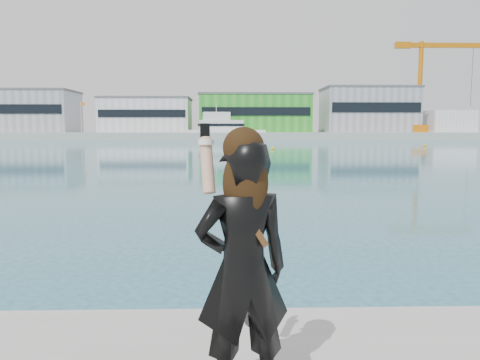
# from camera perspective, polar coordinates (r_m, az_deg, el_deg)

# --- Properties ---
(far_quay) EXTENTS (320.00, 40.00, 2.00)m
(far_quay) POSITION_cam_1_polar(r_m,az_deg,el_deg) (133.71, -1.73, 5.41)
(far_quay) COLOR #9E9E99
(far_quay) RESTS_ON ground
(warehouse_grey_left) EXTENTS (26.52, 16.36, 11.50)m
(warehouse_grey_left) POSITION_cam_1_polar(r_m,az_deg,el_deg) (142.99, -24.57, 7.62)
(warehouse_grey_left) COLOR gray
(warehouse_grey_left) RESTS_ON far_quay
(warehouse_white) EXTENTS (24.48, 15.35, 9.50)m
(warehouse_white) POSITION_cam_1_polar(r_m,az_deg,el_deg) (133.65, -11.30, 7.77)
(warehouse_white) COLOR silver
(warehouse_white) RESTS_ON far_quay
(warehouse_green) EXTENTS (30.60, 16.36, 10.50)m
(warehouse_green) POSITION_cam_1_polar(r_m,az_deg,el_deg) (131.97, 1.77, 8.12)
(warehouse_green) COLOR green
(warehouse_green) RESTS_ON far_quay
(warehouse_grey_right) EXTENTS (25.50, 15.35, 12.50)m
(warehouse_grey_right) POSITION_cam_1_polar(r_m,az_deg,el_deg) (137.59, 15.34, 8.24)
(warehouse_grey_right) COLOR gray
(warehouse_grey_right) RESTS_ON far_quay
(ancillary_shed) EXTENTS (12.00, 10.00, 6.00)m
(ancillary_shed) POSITION_cam_1_polar(r_m,az_deg,el_deg) (143.56, 24.03, 6.53)
(ancillary_shed) COLOR silver
(ancillary_shed) RESTS_ON far_quay
(dock_crane) EXTENTS (23.00, 4.00, 24.00)m
(dock_crane) POSITION_cam_1_polar(r_m,az_deg,el_deg) (136.87, 21.56, 10.91)
(dock_crane) COLOR orange
(dock_crane) RESTS_ON far_quay
(flagpole_left) EXTENTS (1.28, 0.16, 8.00)m
(flagpole_left) POSITION_cam_1_polar(r_m,az_deg,el_deg) (130.54, -18.78, 7.51)
(flagpole_left) COLOR silver
(flagpole_left) RESTS_ON far_quay
(flagpole_right) EXTENTS (1.28, 0.16, 8.00)m
(flagpole_right) POSITION_cam_1_polar(r_m,az_deg,el_deg) (126.61, 8.40, 7.82)
(flagpole_right) COLOR silver
(flagpole_right) RESTS_ON far_quay
(motor_yacht) EXTENTS (20.63, 8.29, 9.36)m
(motor_yacht) POSITION_cam_1_polar(r_m,az_deg,el_deg) (119.58, -2.11, 6.11)
(motor_yacht) COLOR white
(motor_yacht) RESTS_ON ground
(buoy_near) EXTENTS (0.50, 0.50, 0.50)m
(buoy_near) POSITION_cam_1_polar(r_m,az_deg,el_deg) (81.59, 21.59, 3.83)
(buoy_near) COLOR yellow
(buoy_near) RESTS_ON ground
(buoy_extra) EXTENTS (0.50, 0.50, 0.50)m
(buoy_extra) POSITION_cam_1_polar(r_m,az_deg,el_deg) (63.43, 3.99, 3.71)
(buoy_extra) COLOR yellow
(buoy_extra) RESTS_ON ground
(woman) EXTENTS (0.73, 0.57, 1.90)m
(woman) POSITION_cam_1_polar(r_m,az_deg,el_deg) (3.21, 0.32, -10.01)
(woman) COLOR black
(woman) RESTS_ON near_quay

